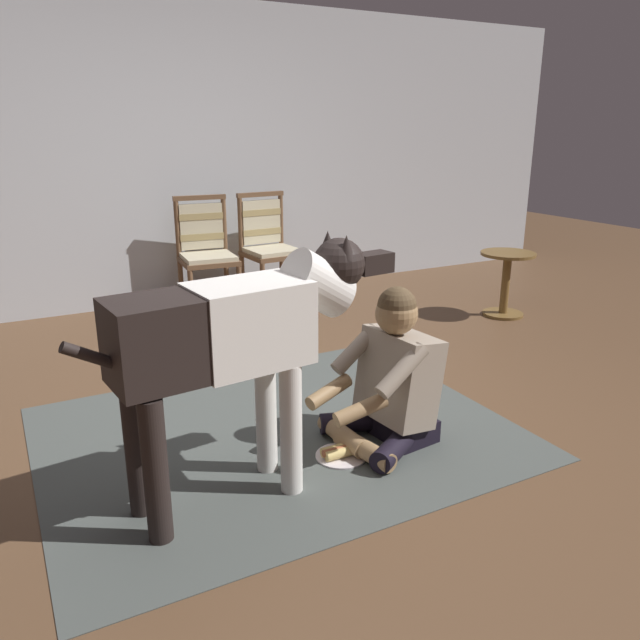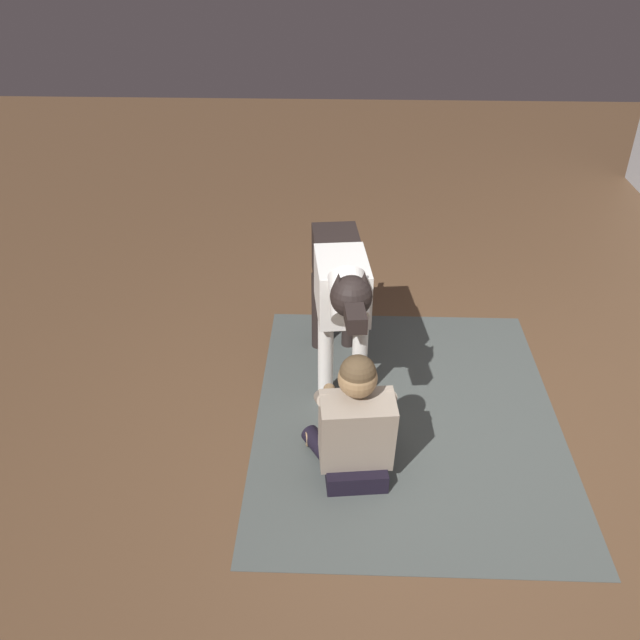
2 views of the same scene
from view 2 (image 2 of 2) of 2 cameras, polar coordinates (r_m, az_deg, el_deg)
ground_plane at (r=4.27m, az=9.68°, el=-9.58°), size 15.39×15.39×0.00m
area_rug at (r=4.37m, az=7.29°, el=-8.04°), size 2.37×1.90×0.01m
person_sitting_on_floor at (r=3.78m, az=2.98°, el=-8.89°), size 0.66×0.57×0.81m
large_dog at (r=4.22m, az=1.77°, el=2.75°), size 1.48×0.39×1.11m
hot_dog_on_plate at (r=4.21m, az=2.35°, el=-9.25°), size 0.25×0.25×0.06m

